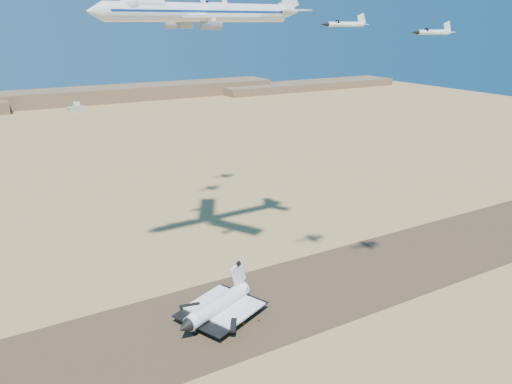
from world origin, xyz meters
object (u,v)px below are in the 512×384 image
crew_a (234,324)px  crew_b (244,323)px  chase_jet_d (213,4)px  carrier_747 (194,12)px  crew_c (259,320)px  shuttle (218,307)px  chase_jet_c (192,5)px  chase_jet_b (433,32)px  chase_jet_a (345,24)px

crew_a → crew_b: crew_a is taller
chase_jet_d → carrier_747: bearing=-113.7°
carrier_747 → crew_c: size_ratio=46.01×
carrier_747 → crew_a: bearing=-100.8°
shuttle → chase_jet_d: size_ratio=2.19×
shuttle → carrier_747: 103.54m
shuttle → chase_jet_c: (28.16, 77.69, 101.36)m
crew_b → chase_jet_b: bearing=-157.6°
crew_c → chase_jet_c: (16.67, 86.59, 105.18)m
carrier_747 → chase_jet_b: carrier_747 is taller
chase_jet_b → chase_jet_d: 128.29m
chase_jet_b → chase_jet_d: bearing=97.6°
crew_b → chase_jet_b: (52.17, -22.53, 95.32)m
chase_jet_a → shuttle: bearing=169.4°
chase_jet_c → chase_jet_a: bearing=-93.3°
carrier_747 → crew_b: 109.58m
chase_jet_b → chase_jet_d: (-10.89, 127.32, 11.34)m
carrier_747 → chase_jet_a: carrier_747 is taller
carrier_747 → crew_c: bearing=-88.8°
crew_c → chase_jet_d: size_ratio=0.11×
crew_c → chase_jet_d: bearing=-86.0°
crew_c → chase_jet_b: size_ratio=0.11×
shuttle → crew_a: (2.93, -7.01, -3.76)m
carrier_747 → chase_jet_b: bearing=-54.0°
crew_b → chase_jet_d: chase_jet_d is taller
crew_c → chase_jet_b: (46.49, -21.89, 95.37)m
carrier_747 → chase_jet_d: carrier_747 is taller
chase_jet_c → crew_b: bearing=-115.2°
crew_a → chase_jet_c: chase_jet_c is taller
shuttle → crew_c: 15.03m
crew_a → shuttle: bearing=3.3°
chase_jet_a → chase_jet_c: size_ratio=0.98×
chase_jet_b → chase_jet_d: size_ratio=0.93×
chase_jet_d → crew_b: bearing=-104.8°
crew_c → shuttle: bearing=-15.1°
crew_c → chase_jet_d: chase_jet_d is taller
crew_a → crew_b: size_ratio=1.01×
shuttle → crew_b: 10.78m
crew_a → crew_c: (8.56, -1.89, -0.06)m
carrier_747 → chase_jet_a: (29.90, -45.75, -3.89)m
carrier_747 → crew_c: 109.81m
crew_a → chase_jet_a: chase_jet_a is taller
shuttle → crew_a: 8.48m
shuttle → chase_jet_a: size_ratio=2.28×
shuttle → crew_a: size_ratio=19.20×
carrier_747 → chase_jet_d: (37.30, 63.45, 5.26)m
shuttle → chase_jet_a: 102.58m
crew_a → crew_b: (2.88, -1.25, -0.01)m
crew_a → crew_b: bearing=-132.7°
crew_b → chase_jet_a: bearing=-141.6°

